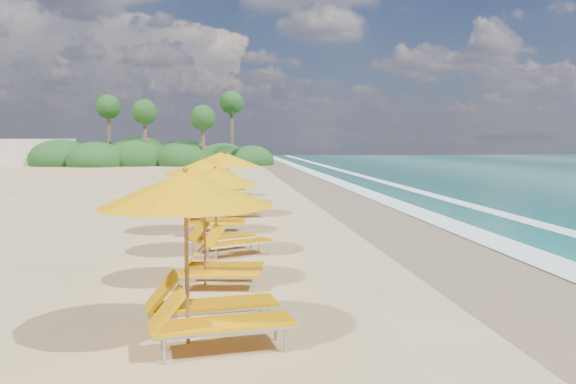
# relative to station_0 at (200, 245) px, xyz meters

# --- Properties ---
(ground) EXTENTS (160.00, 160.00, 0.00)m
(ground) POSITION_rel_station_0_xyz_m (2.38, 10.18, -1.41)
(ground) COLOR tan
(ground) RESTS_ON ground
(wet_sand) EXTENTS (4.00, 160.00, 0.01)m
(wet_sand) POSITION_rel_station_0_xyz_m (6.38, 10.18, -1.40)
(wet_sand) COLOR #7C694A
(wet_sand) RESTS_ON ground
(surf_foam) EXTENTS (4.00, 160.00, 0.01)m
(surf_foam) POSITION_rel_station_0_xyz_m (9.08, 10.18, -1.38)
(surf_foam) COLOR white
(surf_foam) RESTS_ON ground
(station_0) EXTENTS (2.98, 2.84, 2.51)m
(station_0) POSITION_rel_station_0_xyz_m (0.00, 0.00, 0.00)
(station_0) COLOR olive
(station_0) RESTS_ON ground
(station_1) EXTENTS (2.36, 2.23, 2.03)m
(station_1) POSITION_rel_station_0_xyz_m (0.12, 3.28, -0.27)
(station_1) COLOR olive
(station_1) RESTS_ON ground
(station_2) EXTENTS (2.94, 2.94, 2.22)m
(station_2) POSITION_rel_station_0_xyz_m (0.30, 6.39, -0.16)
(station_2) COLOR olive
(station_2) RESTS_ON ground
(station_3) EXTENTS (2.55, 2.36, 2.32)m
(station_3) POSITION_rel_station_0_xyz_m (-0.12, 9.64, -0.11)
(station_3) COLOR olive
(station_3) RESTS_ON ground
(station_4) EXTENTS (2.87, 2.73, 2.40)m
(station_4) POSITION_rel_station_0_xyz_m (0.69, 13.61, -0.06)
(station_4) COLOR olive
(station_4) RESTS_ON ground
(station_5) EXTENTS (3.14, 3.14, 2.35)m
(station_5) POSITION_rel_station_0_xyz_m (0.40, 17.84, -0.09)
(station_5) COLOR olive
(station_5) RESTS_ON ground
(station_6) EXTENTS (2.58, 2.49, 2.09)m
(station_6) POSITION_rel_station_0_xyz_m (0.54, 21.04, -0.23)
(station_6) COLOR olive
(station_6) RESTS_ON ground
(treeline) EXTENTS (25.80, 8.80, 9.74)m
(treeline) POSITION_rel_station_0_xyz_m (-7.56, 55.69, -0.41)
(treeline) COLOR #163D14
(treeline) RESTS_ON ground
(beach_building) EXTENTS (7.00, 5.00, 2.80)m
(beach_building) POSITION_rel_station_0_xyz_m (-19.62, 58.18, -0.01)
(beach_building) COLOR beige
(beach_building) RESTS_ON ground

